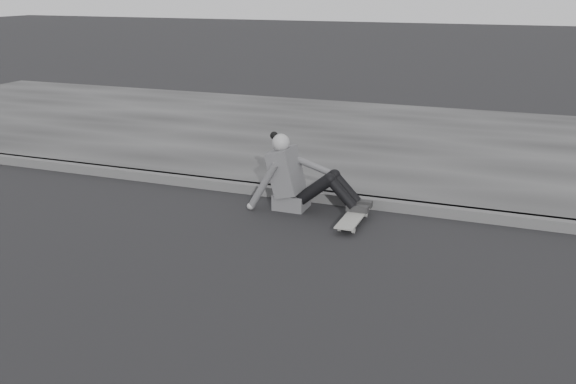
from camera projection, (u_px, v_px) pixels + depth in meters
name	position (u px, v px, depth m)	size (l,w,h in m)	color
ground	(474.00, 341.00, 4.63)	(80.00, 80.00, 0.00)	black
curb	(498.00, 217.00, 6.90)	(24.00, 0.16, 0.12)	#4B4B4B
sidewalk	(511.00, 152.00, 9.58)	(24.00, 6.00, 0.12)	#363636
skateboard	(353.00, 218.00, 6.86)	(0.20, 0.78, 0.09)	gray
seated_woman	(297.00, 179.00, 7.24)	(1.38, 0.46, 0.88)	#4D4D4F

